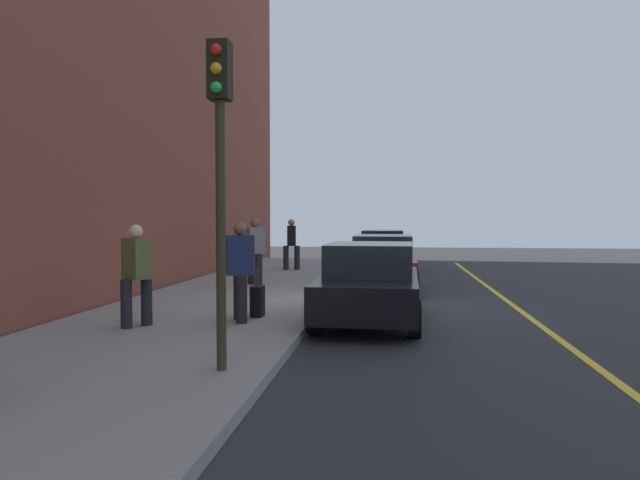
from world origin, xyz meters
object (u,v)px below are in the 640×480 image
Objects in this scene: parked_car_maroon at (383,262)px; pedestrian_black_coat at (291,243)px; rolling_suitcase at (257,301)px; pedestrian_olive_coat at (136,272)px; parked_car_green at (383,249)px; parked_car_black at (370,283)px; pedestrian_grey_coat at (255,250)px; pedestrian_navy_coat at (240,269)px; traffic_light_pole at (220,147)px.

parked_car_maroon is 5.30m from pedestrian_black_coat.
pedestrian_olive_coat is at bearing -54.56° from rolling_suitcase.
parked_car_green is 12.49m from parked_car_black.
parked_car_maroon is (6.99, 0.14, -0.00)m from parked_car_green.
pedestrian_olive_coat is (7.29, -4.04, 0.32)m from parked_car_maroon.
parked_car_black is at bearing 18.53° from pedestrian_black_coat.
parked_car_maroon is 2.53× the size of pedestrian_black_coat.
pedestrian_grey_coat is 5.35m from rolling_suitcase.
pedestrian_olive_coat is at bearing -4.60° from pedestrian_grey_coat.
parked_car_maroon is at bearing 103.61° from pedestrian_grey_coat.
parked_car_maroon is 3.65m from pedestrian_grey_coat.
rolling_suitcase is (10.09, 1.12, -0.68)m from pedestrian_black_coat.
parked_car_black reaches higher than rolling_suitcase.
pedestrian_black_coat is at bearing -174.97° from pedestrian_navy_coat.
rolling_suitcase is at bearing -9.16° from parked_car_green.
pedestrian_navy_coat is at bearing 5.03° from pedestrian_black_coat.
pedestrian_grey_coat is 5.81m from pedestrian_navy_coat.
pedestrian_navy_coat is (-0.73, 1.62, 0.02)m from pedestrian_olive_coat.
traffic_light_pole is at bearing -5.50° from parked_car_green.
pedestrian_black_coat is (-11.37, 0.68, 0.04)m from pedestrian_olive_coat.
parked_car_maroon is at bearing 39.48° from pedestrian_black_coat.
rolling_suitcase is (-3.91, -0.47, -2.42)m from traffic_light_pole.
pedestrian_black_coat is at bearing -47.95° from parked_car_green.
traffic_light_pole reaches higher than parked_car_black.
parked_car_black is 2.30× the size of pedestrian_grey_coat.
parked_car_green is 2.70× the size of pedestrian_navy_coat.
parked_car_green is 1.05× the size of parked_car_maroon.
parked_car_black is 1.07× the size of traffic_light_pole.
parked_car_black is 2.53m from pedestrian_navy_coat.
pedestrian_navy_coat is (5.70, 1.10, -0.03)m from pedestrian_grey_coat.
parked_car_black is (12.49, -0.01, -0.00)m from parked_car_green.
pedestrian_grey_coat reaches higher than pedestrian_olive_coat.
traffic_light_pole is 4.62m from rolling_suitcase.
traffic_light_pole reaches higher than pedestrian_grey_coat.
pedestrian_black_coat is 14.19m from traffic_light_pole.
traffic_light_pole is at bearing 11.06° from pedestrian_navy_coat.
parked_car_black is (5.50, -0.15, -0.00)m from parked_car_maroon.
pedestrian_grey_coat is at bearing -165.98° from rolling_suitcase.
parked_car_green is 13.74m from pedestrian_navy_coat.
parked_car_black is at bearing -1.56° from parked_car_maroon.
parked_car_maroon is at bearing 150.98° from pedestrian_olive_coat.
pedestrian_grey_coat is (7.84, -3.38, 0.37)m from parked_car_green.
pedestrian_navy_coat is at bearing -65.24° from parked_car_black.
parked_car_maroon is at bearing 169.88° from traffic_light_pole.
pedestrian_olive_coat is (6.44, -0.52, -0.05)m from pedestrian_grey_coat.
traffic_light_pole is (9.06, 1.76, 1.73)m from pedestrian_grey_coat.
pedestrian_olive_coat is 0.98× the size of pedestrian_navy_coat.
pedestrian_navy_coat is at bearing -9.57° from parked_car_green.
pedestrian_grey_coat is 6.46m from pedestrian_olive_coat.
pedestrian_grey_coat is at bearing -169.08° from pedestrian_navy_coat.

